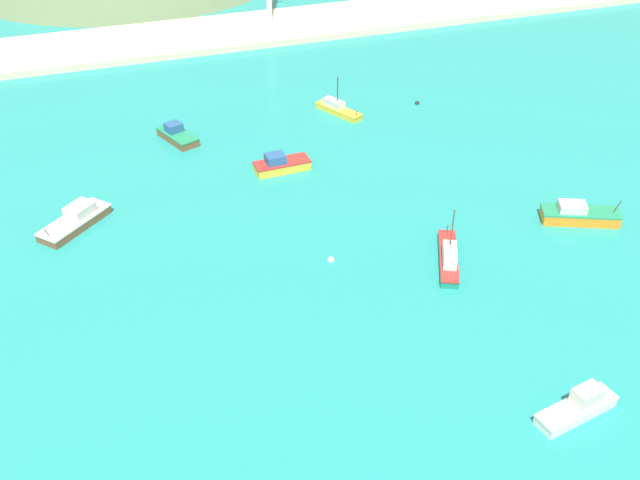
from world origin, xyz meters
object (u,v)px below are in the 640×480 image
fishing_boat_4 (76,220)px  buoy_1 (417,103)px  fishing_boat_0 (579,214)px  fishing_boat_3 (579,406)px  fishing_boat_7 (281,164)px  fishing_boat_5 (177,135)px  fishing_boat_9 (337,109)px  fishing_boat_6 (449,257)px  buoy_0 (331,260)px

fishing_boat_4 → buoy_1: fishing_boat_4 is taller
fishing_boat_0 → fishing_boat_3: 30.98m
fishing_boat_7 → buoy_1: 28.87m
fishing_boat_3 → fishing_boat_5: bearing=110.6°
fishing_boat_4 → fishing_boat_7: fishing_boat_7 is taller
fishing_boat_7 → fishing_boat_9: size_ratio=0.91×
fishing_boat_0 → fishing_boat_6: fishing_boat_6 is taller
fishing_boat_0 → fishing_boat_6: 18.55m
fishing_boat_0 → buoy_0: 30.23m
fishing_boat_4 → fishing_boat_9: bearing=25.5°
fishing_boat_3 → fishing_boat_9: size_ratio=0.98×
fishing_boat_6 → fishing_boat_7: 28.04m
fishing_boat_0 → buoy_1: bearing=96.0°
fishing_boat_5 → buoy_0: bearing=-72.5°
fishing_boat_7 → fishing_boat_3: bearing=-76.3°
fishing_boat_6 → fishing_boat_0: bearing=8.2°
fishing_boat_6 → buoy_1: bearing=69.4°
fishing_boat_5 → fishing_boat_6: 44.75m
fishing_boat_6 → fishing_boat_3: bearing=-88.6°
fishing_boat_4 → fishing_boat_6: (37.49, -20.89, 0.07)m
fishing_boat_3 → fishing_boat_7: (-11.78, 48.41, 0.02)m
fishing_boat_4 → buoy_0: size_ratio=11.47×
buoy_0 → fishing_boat_4: bearing=147.8°
fishing_boat_7 → fishing_boat_6: bearing=-66.4°
fishing_boat_7 → buoy_1: size_ratio=10.46×
fishing_boat_3 → buoy_0: fishing_boat_3 is taller
fishing_boat_5 → fishing_boat_7: size_ratio=1.01×
fishing_boat_3 → fishing_boat_4: fishing_boat_3 is taller
buoy_0 → fishing_boat_5: bearing=107.5°
fishing_boat_4 → fishing_boat_5: 23.26m
fishing_boat_6 → buoy_0: size_ratio=12.21×
fishing_boat_9 → buoy_0: fishing_boat_9 is taller
fishing_boat_0 → fishing_boat_9: (-16.56, 36.99, -0.18)m
fishing_boat_6 → fishing_boat_5: bearing=120.2°
fishing_boat_5 → buoy_0: fishing_boat_5 is taller
fishing_boat_6 → fishing_boat_9: (1.80, 39.64, -0.17)m
fishing_boat_4 → fishing_boat_9: (39.28, 18.75, -0.10)m
fishing_boat_7 → fishing_boat_9: bearing=47.0°
fishing_boat_3 → buoy_0: size_ratio=10.22×
fishing_boat_5 → fishing_boat_7: 17.20m
fishing_boat_9 → fishing_boat_3: bearing=-91.1°
fishing_boat_9 → fishing_boat_4: bearing=-154.5°
fishing_boat_3 → fishing_boat_5: (-23.06, 61.39, -0.07)m
fishing_boat_3 → fishing_boat_6: fishing_boat_6 is taller
fishing_boat_5 → fishing_boat_9: 24.32m
fishing_boat_7 → fishing_boat_4: bearing=-169.6°
fishing_boat_5 → fishing_boat_7: (11.29, -12.98, 0.08)m
fishing_boat_0 → buoy_0: fishing_boat_0 is taller
fishing_boat_0 → fishing_boat_5: size_ratio=1.25×
fishing_boat_0 → fishing_boat_7: 37.49m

